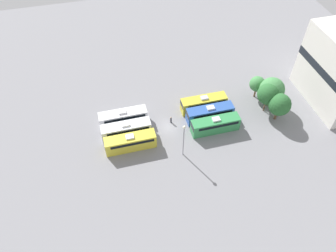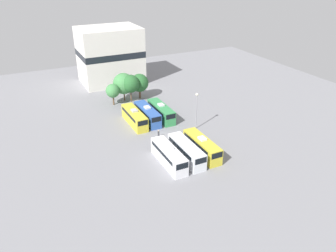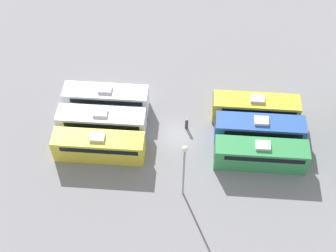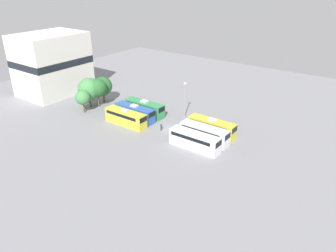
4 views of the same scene
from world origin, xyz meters
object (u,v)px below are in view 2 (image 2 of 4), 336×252
object	(u,v)px
bus_3	(134,117)
tree_3	(139,83)
depot_building	(110,55)
bus_5	(161,111)
bus_2	(202,146)
bus_0	(169,155)
bus_4	(147,114)
bus_1	(186,151)
tree_1	(124,84)
tree_2	(130,84)
light_pole	(197,105)
tree_0	(113,91)
worker_person	(159,134)

from	to	relation	value
bus_3	tree_3	size ratio (longest dim) A/B	1.53
depot_building	bus_5	bearing A→B (deg)	-85.22
bus_2	bus_0	bearing A→B (deg)	-177.70
bus_0	bus_4	size ratio (longest dim) A/B	1.00
bus_1	bus_3	bearing A→B (deg)	100.79
bus_0	tree_1	bearing A→B (deg)	85.00
tree_2	bus_5	bearing A→B (deg)	-77.52
tree_3	bus_4	bearing A→B (deg)	-104.71
bus_1	light_pole	size ratio (longest dim) A/B	1.22
bus_5	tree_2	xyz separation A→B (m)	(-2.78, 12.58, 3.13)
bus_0	bus_4	world-z (taller)	same
bus_5	light_pole	world-z (taller)	light_pole
tree_2	tree_0	bearing A→B (deg)	-179.51
bus_1	bus_4	size ratio (longest dim) A/B	1.00
bus_0	bus_5	bearing A→B (deg)	69.18
tree_1	depot_building	bearing A→B (deg)	84.42
bus_2	bus_4	size ratio (longest dim) A/B	1.00
bus_5	tree_1	xyz separation A→B (m)	(-4.09, 14.17, 2.88)
bus_1	tree_0	world-z (taller)	tree_0
bus_1	depot_building	xyz separation A→B (m)	(0.76, 48.36, 6.42)
bus_3	worker_person	xyz separation A→B (m)	(2.24, -8.10, -0.96)
tree_2	bus_2	bearing A→B (deg)	-84.47
bus_3	tree_3	world-z (taller)	tree_3
bus_1	bus_3	xyz separation A→B (m)	(-3.41, 17.90, 0.00)
bus_1	tree_1	size ratio (longest dim) A/B	1.38
bus_1	tree_3	xyz separation A→B (m)	(3.48, 32.04, 2.51)
tree_2	depot_building	bearing A→B (deg)	89.16
bus_0	tree_3	world-z (taller)	tree_3
worker_person	tree_1	size ratio (longest dim) A/B	0.23
bus_2	bus_4	xyz separation A→B (m)	(-3.61, 17.95, 0.00)
bus_4	tree_1	size ratio (longest dim) A/B	1.38
worker_person	depot_building	bearing A→B (deg)	87.12
worker_person	tree_3	xyz separation A→B (m)	(4.66, 22.24, 3.47)
worker_person	light_pole	xyz separation A→B (m)	(8.95, 0.04, 4.84)
bus_0	worker_person	size ratio (longest dim) A/B	6.05
worker_person	bus_1	bearing A→B (deg)	-83.18
tree_1	tree_2	xyz separation A→B (m)	(1.31, -1.59, 0.26)
bus_4	tree_2	world-z (taller)	tree_2
bus_4	tree_2	distance (m)	12.96
bus_3	tree_2	size ratio (longest dim) A/B	1.41
bus_2	tree_1	size ratio (longest dim) A/B	1.38
bus_4	bus_5	size ratio (longest dim) A/B	1.00
bus_4	tree_1	world-z (taller)	tree_1
bus_5	depot_building	distance (m)	30.97
worker_person	tree_2	distance (m)	21.41
bus_3	light_pole	xyz separation A→B (m)	(11.18, -8.05, 3.87)
worker_person	tree_0	distance (m)	21.35
bus_2	depot_building	xyz separation A→B (m)	(-2.70, 48.11, 6.42)
bus_4	depot_building	world-z (taller)	depot_building
tree_0	tree_1	xyz separation A→B (m)	(3.47, 1.63, 0.86)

